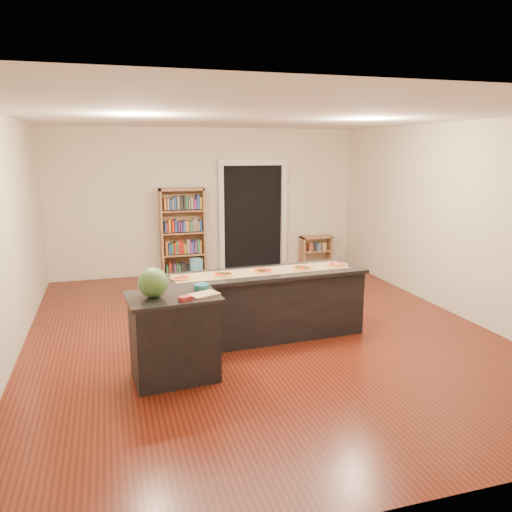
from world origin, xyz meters
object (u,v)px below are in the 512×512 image
object	(u,v)px
kitchen_island	(263,305)
low_shelf	(316,251)
side_counter	(174,337)
waste_bin	(196,268)
bookshelf	(183,233)
watermelon	(153,282)

from	to	relation	value
kitchen_island	low_shelf	xyz separation A→B (m)	(2.24, 3.52, -0.12)
side_counter	waste_bin	bearing A→B (deg)	71.87
waste_bin	bookshelf	bearing A→B (deg)	132.04
kitchen_island	bookshelf	bearing A→B (deg)	95.10
kitchen_island	bookshelf	xyz separation A→B (m)	(-0.52, 3.51, 0.40)
bookshelf	watermelon	size ratio (longest dim) A/B	5.44
kitchen_island	watermelon	distance (m)	1.81
low_shelf	bookshelf	bearing A→B (deg)	-179.75
kitchen_island	bookshelf	world-z (taller)	bookshelf
waste_bin	watermelon	distance (m)	4.40
kitchen_island	side_counter	bearing A→B (deg)	-148.98
watermelon	side_counter	bearing A→B (deg)	3.96
kitchen_island	low_shelf	distance (m)	4.17
side_counter	low_shelf	distance (m)	5.61
low_shelf	waste_bin	world-z (taller)	low_shelf
kitchen_island	watermelon	size ratio (longest dim) A/B	8.57
waste_bin	watermelon	bearing A→B (deg)	-105.43
bookshelf	watermelon	xyz separation A→B (m)	(-0.94, -4.38, 0.24)
kitchen_island	watermelon	xyz separation A→B (m)	(-1.46, -0.87, 0.64)
side_counter	bookshelf	size ratio (longest dim) A/B	0.55
kitchen_island	side_counter	distance (m)	1.53
waste_bin	low_shelf	bearing A→B (deg)	5.38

